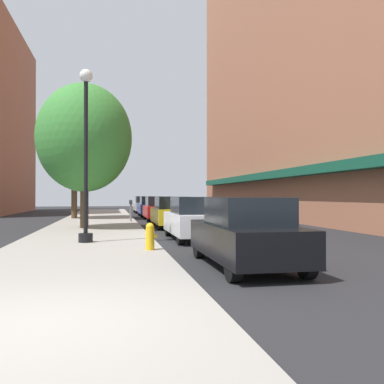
{
  "coord_description": "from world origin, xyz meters",
  "views": [
    {
      "loc": [
        0.87,
        -5.33,
        1.7
      ],
      "look_at": [
        6.18,
        21.6,
        1.95
      ],
      "focal_mm": 38.3,
      "sensor_mm": 36.0,
      "label": 1
    }
  ],
  "objects_px": {
    "parking_meter_near": "(131,208)",
    "car_white": "(194,219)",
    "car_yellow": "(171,212)",
    "car_blue": "(150,207)",
    "tree_near": "(74,141)",
    "car_red": "(158,209)",
    "car_silver": "(143,205)",
    "lamppost": "(86,152)",
    "tree_mid": "(84,138)",
    "parking_meter_far": "(130,208)",
    "car_black": "(246,233)",
    "fire_hydrant": "(150,236)"
  },
  "relations": [
    {
      "from": "fire_hydrant",
      "to": "car_yellow",
      "type": "height_order",
      "value": "car_yellow"
    },
    {
      "from": "car_yellow",
      "to": "car_blue",
      "type": "height_order",
      "value": "same"
    },
    {
      "from": "car_yellow",
      "to": "car_silver",
      "type": "relative_size",
      "value": 1.0
    },
    {
      "from": "car_black",
      "to": "tree_mid",
      "type": "bearing_deg",
      "value": 112.7
    },
    {
      "from": "car_red",
      "to": "parking_meter_far",
      "type": "bearing_deg",
      "value": -141.91
    },
    {
      "from": "tree_near",
      "to": "car_silver",
      "type": "height_order",
      "value": "tree_near"
    },
    {
      "from": "lamppost",
      "to": "car_blue",
      "type": "height_order",
      "value": "lamppost"
    },
    {
      "from": "parking_meter_near",
      "to": "car_silver",
      "type": "relative_size",
      "value": 0.3
    },
    {
      "from": "parking_meter_near",
      "to": "car_blue",
      "type": "distance_m",
      "value": 8.83
    },
    {
      "from": "parking_meter_near",
      "to": "parking_meter_far",
      "type": "relative_size",
      "value": 1.0
    },
    {
      "from": "lamppost",
      "to": "tree_mid",
      "type": "bearing_deg",
      "value": 94.02
    },
    {
      "from": "lamppost",
      "to": "tree_mid",
      "type": "height_order",
      "value": "tree_mid"
    },
    {
      "from": "lamppost",
      "to": "tree_near",
      "type": "bearing_deg",
      "value": 96.31
    },
    {
      "from": "lamppost",
      "to": "car_blue",
      "type": "relative_size",
      "value": 1.37
    },
    {
      "from": "car_black",
      "to": "car_silver",
      "type": "xyz_separation_m",
      "value": [
        0.0,
        31.59,
        0.0
      ]
    },
    {
      "from": "tree_near",
      "to": "car_silver",
      "type": "xyz_separation_m",
      "value": [
        5.69,
        11.16,
        -4.77
      ]
    },
    {
      "from": "lamppost",
      "to": "car_silver",
      "type": "relative_size",
      "value": 1.37
    },
    {
      "from": "car_red",
      "to": "car_blue",
      "type": "height_order",
      "value": "same"
    },
    {
      "from": "car_red",
      "to": "car_blue",
      "type": "xyz_separation_m",
      "value": [
        0.0,
        5.78,
        0.0
      ]
    },
    {
      "from": "tree_mid",
      "to": "car_yellow",
      "type": "relative_size",
      "value": 1.65
    },
    {
      "from": "car_blue",
      "to": "tree_near",
      "type": "bearing_deg",
      "value": -146.75
    },
    {
      "from": "tree_mid",
      "to": "car_black",
      "type": "relative_size",
      "value": 1.65
    },
    {
      "from": "parking_meter_far",
      "to": "tree_near",
      "type": "height_order",
      "value": "tree_near"
    },
    {
      "from": "car_white",
      "to": "car_blue",
      "type": "bearing_deg",
      "value": 91.2
    },
    {
      "from": "parking_meter_far",
      "to": "car_black",
      "type": "relative_size",
      "value": 0.3
    },
    {
      "from": "tree_mid",
      "to": "car_white",
      "type": "relative_size",
      "value": 1.65
    },
    {
      "from": "parking_meter_near",
      "to": "fire_hydrant",
      "type": "bearing_deg",
      "value": -90.31
    },
    {
      "from": "lamppost",
      "to": "car_black",
      "type": "xyz_separation_m",
      "value": [
        3.99,
        -5.06,
        -2.39
      ]
    },
    {
      "from": "tree_mid",
      "to": "car_white",
      "type": "xyz_separation_m",
      "value": [
        4.44,
        -5.27,
        -3.74
      ]
    },
    {
      "from": "parking_meter_near",
      "to": "car_white",
      "type": "xyz_separation_m",
      "value": [
        1.95,
        -9.58,
        -0.14
      ]
    },
    {
      "from": "car_red",
      "to": "tree_near",
      "type": "bearing_deg",
      "value": 161.59
    },
    {
      "from": "fire_hydrant",
      "to": "car_silver",
      "type": "distance_m",
      "value": 29.0
    },
    {
      "from": "parking_meter_near",
      "to": "tree_near",
      "type": "height_order",
      "value": "tree_near"
    },
    {
      "from": "parking_meter_far",
      "to": "car_yellow",
      "type": "relative_size",
      "value": 0.3
    },
    {
      "from": "car_yellow",
      "to": "car_red",
      "type": "height_order",
      "value": "same"
    },
    {
      "from": "parking_meter_far",
      "to": "car_red",
      "type": "relative_size",
      "value": 0.3
    },
    {
      "from": "lamppost",
      "to": "car_blue",
      "type": "distance_m",
      "value": 19.87
    },
    {
      "from": "tree_mid",
      "to": "car_black",
      "type": "xyz_separation_m",
      "value": [
        4.44,
        -11.45,
        -3.74
      ]
    },
    {
      "from": "parking_meter_near",
      "to": "car_silver",
      "type": "distance_m",
      "value": 15.95
    },
    {
      "from": "car_yellow",
      "to": "car_red",
      "type": "xyz_separation_m",
      "value": [
        0.0,
        6.27,
        0.0
      ]
    },
    {
      "from": "parking_meter_far",
      "to": "parking_meter_near",
      "type": "bearing_deg",
      "value": -90.0
    },
    {
      "from": "tree_near",
      "to": "car_black",
      "type": "bearing_deg",
      "value": -74.44
    },
    {
      "from": "tree_mid",
      "to": "parking_meter_near",
      "type": "bearing_deg",
      "value": 60.02
    },
    {
      "from": "tree_near",
      "to": "car_blue",
      "type": "distance_m",
      "value": 8.41
    },
    {
      "from": "lamppost",
      "to": "car_silver",
      "type": "xyz_separation_m",
      "value": [
        3.99,
        26.53,
        -2.39
      ]
    },
    {
      "from": "car_white",
      "to": "parking_meter_far",
      "type": "bearing_deg",
      "value": 101.39
    },
    {
      "from": "tree_near",
      "to": "car_white",
      "type": "xyz_separation_m",
      "value": [
        5.69,
        -14.25,
        -4.77
      ]
    },
    {
      "from": "lamppost",
      "to": "fire_hydrant",
      "type": "bearing_deg",
      "value": -50.68
    },
    {
      "from": "fire_hydrant",
      "to": "car_white",
      "type": "bearing_deg",
      "value": 60.17
    },
    {
      "from": "tree_mid",
      "to": "car_red",
      "type": "height_order",
      "value": "tree_mid"
    }
  ]
}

